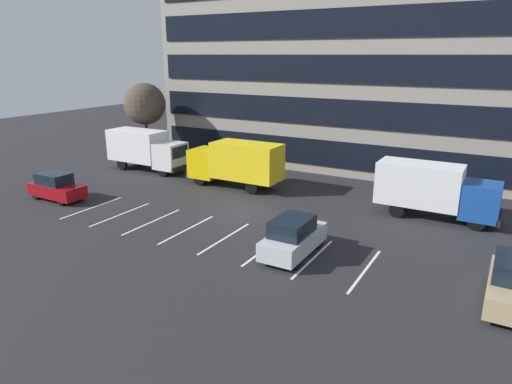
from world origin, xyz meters
The scene contains 9 objects.
ground_plane centered at (0.00, 0.00, 0.00)m, with size 120.00×120.00×0.00m, color #262628.
office_building centered at (0.00, 17.95, 10.80)m, with size 34.11×10.72×21.60m.
lot_markings centered at (0.00, -4.08, 0.00)m, with size 19.74×5.40×0.01m.
box_truck_white centered at (-14.03, 6.10, 2.05)m, with size 7.86×2.60×3.65m.
box_truck_blue centered at (11.28, 5.66, 2.00)m, with size 7.66×2.54×3.55m.
box_truck_yellow_all centered at (-3.80, 5.46, 2.07)m, with size 7.94×2.63×3.68m.
suv_silver centered at (5.84, -4.15, 1.02)m, with size 1.99×4.69×2.12m.
suv_maroon centered at (-13.56, -4.01, 0.96)m, with size 4.41×1.87×1.99m.
bare_tree centered at (-17.00, 9.49, 5.63)m, with size 4.10×4.10×7.69m.
Camera 1 is at (15.34, -24.71, 10.35)m, focal length 31.99 mm.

